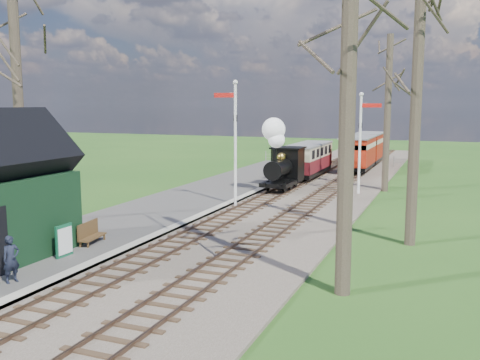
% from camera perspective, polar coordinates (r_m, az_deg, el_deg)
% --- Properties ---
extents(distant_hills, '(114.40, 48.00, 22.02)m').
position_cam_1_polar(distant_hills, '(75.74, 15.18, -8.48)').
color(distant_hills, '#385B23').
rests_on(distant_hills, ground).
extents(ballast_bed, '(8.00, 60.00, 0.10)m').
position_cam_1_polar(ballast_bed, '(31.30, 7.07, -1.19)').
color(ballast_bed, brown).
rests_on(ballast_bed, ground).
extents(track_near, '(1.60, 60.00, 0.15)m').
position_cam_1_polar(track_near, '(31.64, 4.80, -0.97)').
color(track_near, brown).
rests_on(track_near, ground).
extents(track_far, '(1.60, 60.00, 0.15)m').
position_cam_1_polar(track_far, '(30.99, 9.40, -1.24)').
color(track_far, brown).
rests_on(track_far, ground).
extents(platform, '(5.00, 44.00, 0.20)m').
position_cam_1_polar(platform, '(25.73, -7.98, -3.13)').
color(platform, '#474442').
rests_on(platform, ground).
extents(coping_strip, '(0.40, 44.00, 0.21)m').
position_cam_1_polar(coping_strip, '(24.69, -3.32, -3.53)').
color(coping_strip, '#B2AD9E').
rests_on(coping_strip, ground).
extents(semaphore_near, '(1.22, 0.24, 6.22)m').
position_cam_1_polar(semaphore_near, '(25.88, -0.64, 4.88)').
color(semaphore_near, silver).
rests_on(semaphore_near, ground).
extents(semaphore_far, '(1.22, 0.24, 5.72)m').
position_cam_1_polar(semaphore_far, '(30.31, 12.83, 4.64)').
color(semaphore_far, silver).
rests_on(semaphore_far, ground).
extents(bare_trees, '(15.51, 22.39, 12.00)m').
position_cam_1_polar(bare_trees, '(19.59, -1.53, 8.48)').
color(bare_trees, '#382D23').
rests_on(bare_trees, ground).
extents(fence_line, '(12.60, 0.08, 1.00)m').
position_cam_1_polar(fence_line, '(44.99, 10.38, 2.21)').
color(fence_line, slate).
rests_on(fence_line, ground).
extents(locomotive, '(1.66, 3.87, 4.14)m').
position_cam_1_polar(locomotive, '(30.84, 4.50, 2.22)').
color(locomotive, black).
rests_on(locomotive, ground).
extents(coach, '(1.93, 6.63, 2.03)m').
position_cam_1_polar(coach, '(36.69, 7.31, 2.32)').
color(coach, black).
rests_on(coach, ground).
extents(red_carriage_a, '(2.06, 5.09, 2.17)m').
position_cam_1_polar(red_carriage_a, '(40.46, 12.45, 2.85)').
color(red_carriage_a, black).
rests_on(red_carriage_a, ground).
extents(red_carriage_b, '(2.06, 5.09, 2.17)m').
position_cam_1_polar(red_carriage_b, '(45.88, 13.57, 3.42)').
color(red_carriage_b, black).
rests_on(red_carriage_b, ground).
extents(sign_board, '(0.12, 0.72, 1.05)m').
position_cam_1_polar(sign_board, '(18.20, -18.24, -6.16)').
color(sign_board, '#104E31').
rests_on(sign_board, platform).
extents(bench, '(0.56, 1.39, 0.77)m').
position_cam_1_polar(bench, '(19.68, -15.71, -5.48)').
color(bench, '#4C341B').
rests_on(bench, platform).
extents(person, '(0.45, 0.55, 1.32)m').
position_cam_1_polar(person, '(16.11, -23.22, -7.77)').
color(person, black).
rests_on(person, platform).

